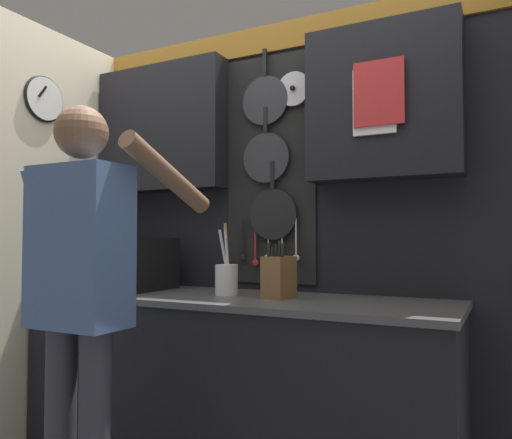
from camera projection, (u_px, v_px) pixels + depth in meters
name	position (u px, v px, depth m)	size (l,w,h in m)	color
base_cabinet_counter	(232.00, 389.00, 2.43)	(2.14, 0.67, 0.90)	black
back_wall_unit	(259.00, 184.00, 2.74)	(2.71, 0.23, 2.36)	black
side_wall	(17.00, 236.00, 2.62)	(0.07, 1.60, 2.36)	beige
microwave	(122.00, 263.00, 2.79)	(0.52, 0.39, 0.29)	black
knife_block	(279.00, 277.00, 2.36)	(0.13, 0.16, 0.27)	brown
utensil_crock	(227.00, 277.00, 2.49)	(0.11, 0.11, 0.36)	white
person	(82.00, 280.00, 1.95)	(0.54, 0.64, 1.70)	#383842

